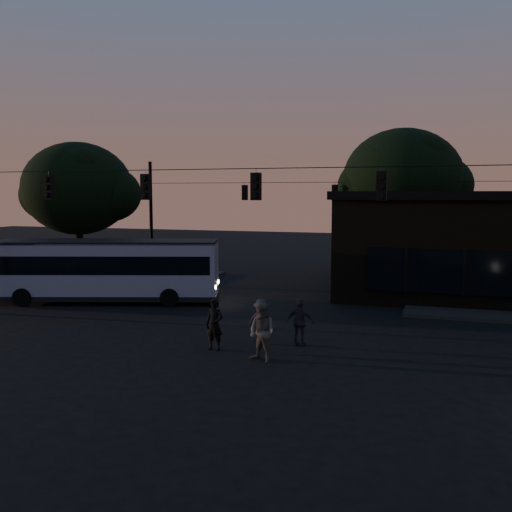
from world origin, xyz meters
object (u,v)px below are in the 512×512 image
(building, at_px, (492,243))
(bus, at_px, (107,268))
(pedestrian_b, at_px, (262,332))
(pedestrian_c, at_px, (300,322))
(pedestrian_a, at_px, (215,325))
(pedestrian_d, at_px, (261,321))

(building, distance_m, bus, 19.65)
(pedestrian_b, relative_size, pedestrian_c, 1.13)
(pedestrian_a, height_order, pedestrian_c, pedestrian_a)
(pedestrian_b, xyz_separation_m, pedestrian_c, (0.70, 2.21, -0.11))
(bus, height_order, pedestrian_c, bus)
(building, distance_m, pedestrian_b, 17.05)
(pedestrian_c, bearing_deg, building, -116.94)
(pedestrian_c, bearing_deg, bus, -22.48)
(building, relative_size, pedestrian_c, 9.21)
(bus, relative_size, pedestrian_c, 6.59)
(building, xyz_separation_m, pedestrian_d, (-8.47, -12.99, -1.91))
(pedestrian_b, distance_m, pedestrian_d, 2.18)
(building, xyz_separation_m, pedestrian_c, (-7.10, -12.85, -1.87))
(pedestrian_c, height_order, pedestrian_d, pedestrian_c)
(building, relative_size, bus, 1.40)
(pedestrian_a, relative_size, pedestrian_b, 0.93)
(pedestrian_a, bearing_deg, building, 63.33)
(building, distance_m, pedestrian_d, 15.62)
(bus, bearing_deg, pedestrian_a, -55.30)
(pedestrian_b, distance_m, pedestrian_c, 2.32)
(building, height_order, bus, building)
(building, relative_size, pedestrian_d, 9.67)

